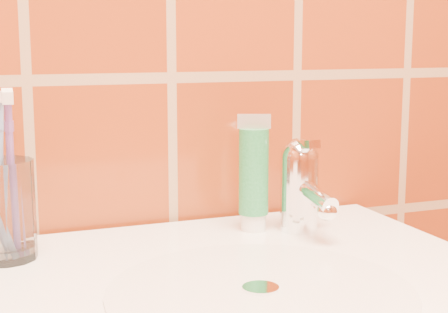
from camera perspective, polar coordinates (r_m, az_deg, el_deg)
name	(u,v)px	position (r m, az deg, el deg)	size (l,w,h in m)	color
glass_tumbler	(4,210)	(0.79, -17.84, -4.26)	(0.07, 0.07, 0.11)	white
toothpaste_tube	(254,177)	(0.87, 2.48, -1.68)	(0.04, 0.04, 0.15)	white
faucet	(301,182)	(0.87, 6.41, -2.12)	(0.05, 0.11, 0.12)	white
toothbrush_0	(11,177)	(0.77, -17.27, -1.67)	(0.02, 0.05, 0.20)	#6D4594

